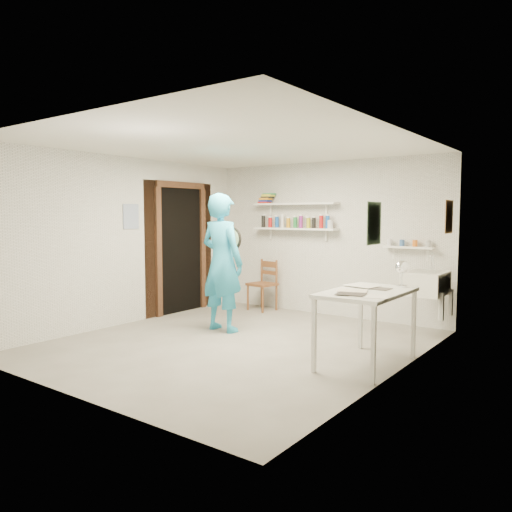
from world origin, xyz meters
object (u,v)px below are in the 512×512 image
Objects in this scene: man at (222,263)px; wooden_chair at (262,284)px; desk_lamp at (402,267)px; belfast_sink at (426,283)px; work_table at (366,328)px; wall_clock at (231,239)px.

wooden_chair is at bearing -71.87° from man.
desk_lamp is at bearing -172.89° from man.
belfast_sink is 2.76m from wooden_chair.
belfast_sink is 4.07× the size of desk_lamp.
man is 1.58× the size of work_table.
wall_clock is 0.39× the size of wooden_chair.
desk_lamp is (0.19, 0.47, 0.61)m from work_table.
desk_lamp is (2.43, -0.05, -0.23)m from wall_clock.
belfast_sink is 2.67m from man.
man is 2.43m from desk_lamp.
belfast_sink is at bearing 94.37° from desk_lamp.
wooden_chair is 0.73× the size of work_table.
man reaches higher than belfast_sink.
man is 5.56× the size of wall_clock.
wall_clock is 2.45m from work_table.
man reaches higher than wooden_chair.
wooden_chair is at bearing 175.38° from belfast_sink.
work_table is 0.80m from desk_lamp.
desk_lamp is at bearing 1.92° from wall_clock.
belfast_sink is at bearing 86.01° from work_table.
desk_lamp is at bearing 67.58° from work_table.
man reaches higher than desk_lamp.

